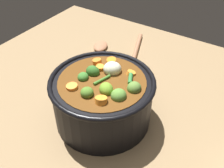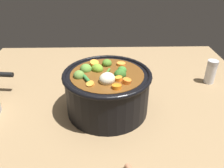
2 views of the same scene
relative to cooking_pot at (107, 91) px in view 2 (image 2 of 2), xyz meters
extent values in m
plane|color=#8C704C|center=(0.00, 0.00, -0.07)|extent=(1.10, 1.10, 0.00)
cylinder|color=black|center=(0.00, 0.00, -0.01)|extent=(0.25, 0.25, 0.13)
torus|color=black|center=(0.00, 0.00, 0.06)|extent=(0.27, 0.27, 0.01)
cylinder|color=brown|center=(0.00, 0.00, 0.00)|extent=(0.22, 0.22, 0.12)
ellipsoid|color=#507C28|center=(0.00, -0.06, 0.06)|extent=(0.04, 0.04, 0.03)
ellipsoid|color=#346825|center=(-0.04, 0.01, 0.06)|extent=(0.04, 0.03, 0.03)
ellipsoid|color=olive|center=(0.03, -0.03, 0.06)|extent=(0.05, 0.05, 0.03)
ellipsoid|color=#5C8E37|center=(0.06, -0.03, 0.06)|extent=(0.04, 0.04, 0.03)
ellipsoid|color=#3B792C|center=(-0.05, -0.02, 0.06)|extent=(0.03, 0.04, 0.02)
ellipsoid|color=olive|center=(0.08, 0.02, 0.06)|extent=(0.04, 0.04, 0.03)
cylinder|color=orange|center=(-0.05, -0.06, 0.06)|extent=(0.04, 0.04, 0.01)
cylinder|color=orange|center=(0.04, -0.06, 0.06)|extent=(0.04, 0.04, 0.02)
cylinder|color=orange|center=(0.05, 0.06, 0.06)|extent=(0.03, 0.03, 0.02)
cylinder|color=orange|center=(-0.03, 0.04, 0.06)|extent=(0.03, 0.03, 0.02)
cylinder|color=orange|center=(-0.05, 0.05, 0.06)|extent=(0.03, 0.02, 0.02)
cylinder|color=orange|center=(-0.03, 0.08, 0.06)|extent=(0.03, 0.03, 0.02)
ellipsoid|color=beige|center=(0.00, 0.05, 0.07)|extent=(0.06, 0.06, 0.04)
cylinder|color=#417629|center=(0.00, 0.00, 0.06)|extent=(0.02, 0.05, 0.01)
cylinder|color=#317635|center=(0.06, 0.04, 0.06)|extent=(0.03, 0.04, 0.01)
cylinder|color=silver|center=(-0.40, -0.17, -0.03)|extent=(0.04, 0.04, 0.08)
cylinder|color=#B7B7BC|center=(-0.40, -0.17, 0.01)|extent=(0.04, 0.04, 0.02)
camera|label=1|loc=(0.30, -0.41, 0.47)|focal=42.71mm
camera|label=2|loc=(0.00, 0.59, 0.37)|focal=36.30mm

